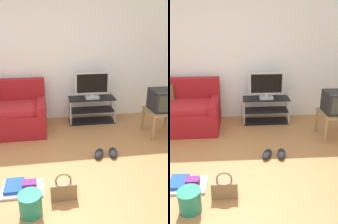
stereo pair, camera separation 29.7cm
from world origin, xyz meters
TOP-DOWN VIEW (x-y plane):
  - ground_plane at (0.00, 0.00)m, footprint 9.00×9.80m
  - wall_back at (0.00, 2.45)m, footprint 9.00×0.10m
  - tv_stand at (0.90, 2.08)m, footprint 0.91×0.37m
  - flat_tv at (0.90, 2.06)m, footprint 0.65×0.22m
  - side_table at (2.01, 1.35)m, footprint 0.52×0.52m
  - crt_tv at (2.01, 1.36)m, footprint 0.40×0.43m
  - handbag at (0.18, -0.08)m, footprint 0.30×0.12m
  - cleaning_bucket at (-0.18, -0.28)m, footprint 0.25×0.25m
  - sneakers_pair at (0.88, 0.74)m, footprint 0.41×0.30m
  - floor_tray at (-0.31, 0.12)m, footprint 0.50×0.34m

SIDE VIEW (x-z plane):
  - ground_plane at x=0.00m, z-range -0.02..0.00m
  - floor_tray at x=-0.31m, z-range -0.03..0.11m
  - sneakers_pair at x=0.88m, z-range 0.00..0.09m
  - handbag at x=0.18m, z-range -0.05..0.28m
  - cleaning_bucket at x=-0.18m, z-range 0.01..0.26m
  - tv_stand at x=0.90m, z-range 0.00..0.50m
  - side_table at x=2.01m, z-range 0.15..0.61m
  - crt_tv at x=2.01m, z-range 0.45..0.81m
  - flat_tv at x=0.90m, z-range 0.50..1.01m
  - wall_back at x=0.00m, z-range 0.00..2.70m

